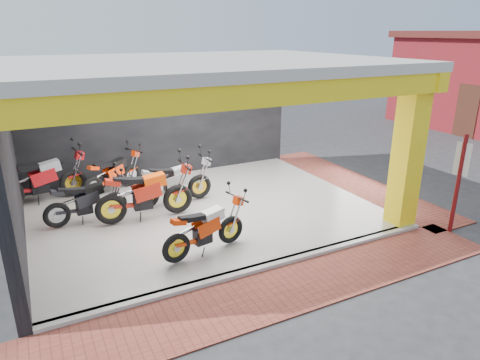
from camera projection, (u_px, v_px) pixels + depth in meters
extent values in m
plane|color=#2D2D30|center=(240.00, 246.00, 8.98)|extent=(80.00, 80.00, 0.00)
cube|color=silver|center=(204.00, 211.00, 10.65)|extent=(8.00, 6.00, 0.10)
cube|color=beige|center=(199.00, 63.00, 9.48)|extent=(8.40, 6.40, 0.20)
cube|color=black|center=(163.00, 121.00, 12.70)|extent=(8.20, 0.20, 3.50)
cube|color=black|center=(7.00, 168.00, 8.34)|extent=(0.20, 6.20, 3.50)
cube|color=yellow|center=(408.00, 153.00, 9.38)|extent=(0.50, 0.50, 3.50)
cube|color=yellow|center=(268.00, 94.00, 7.05)|extent=(8.40, 0.30, 0.40)
cube|color=yellow|center=(341.00, 70.00, 11.29)|extent=(0.30, 6.40, 0.40)
cube|color=silver|center=(264.00, 267.00, 8.11)|extent=(8.00, 0.20, 0.10)
cube|color=brown|center=(287.00, 289.00, 7.46)|extent=(9.00, 1.40, 0.03)
cube|color=brown|center=(353.00, 183.00, 12.71)|extent=(1.40, 7.00, 0.03)
cube|color=#3F1E14|center=(467.00, 111.00, 17.96)|extent=(0.06, 1.00, 2.20)
cylinder|color=maroon|center=(458.00, 185.00, 9.25)|extent=(0.09, 0.09, 2.25)
cube|color=white|center=(462.00, 159.00, 9.06)|extent=(0.10, 0.31, 0.72)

